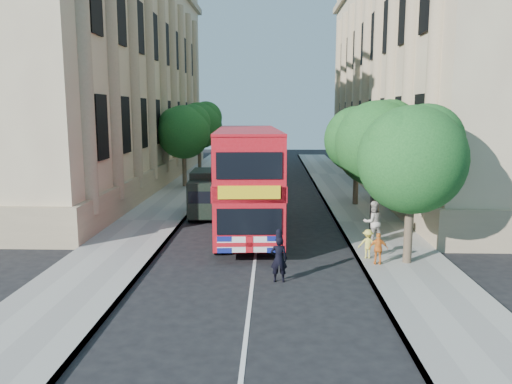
# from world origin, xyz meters

# --- Properties ---
(ground) EXTENTS (120.00, 120.00, 0.00)m
(ground) POSITION_xyz_m (0.00, 0.00, 0.00)
(ground) COLOR black
(ground) RESTS_ON ground
(pavement_right) EXTENTS (3.50, 80.00, 0.12)m
(pavement_right) POSITION_xyz_m (5.75, 10.00, 0.06)
(pavement_right) COLOR gray
(pavement_right) RESTS_ON ground
(pavement_left) EXTENTS (3.50, 80.00, 0.12)m
(pavement_left) POSITION_xyz_m (-5.75, 10.00, 0.06)
(pavement_left) COLOR gray
(pavement_left) RESTS_ON ground
(building_right) EXTENTS (12.00, 38.00, 18.00)m
(building_right) POSITION_xyz_m (13.80, 24.00, 9.00)
(building_right) COLOR tan
(building_right) RESTS_ON ground
(building_left) EXTENTS (12.00, 38.00, 18.00)m
(building_left) POSITION_xyz_m (-13.80, 24.00, 9.00)
(building_left) COLOR tan
(building_left) RESTS_ON ground
(tree_right_near) EXTENTS (4.00, 4.00, 6.08)m
(tree_right_near) POSITION_xyz_m (5.84, 3.03, 4.25)
(tree_right_near) COLOR #473828
(tree_right_near) RESTS_ON ground
(tree_right_mid) EXTENTS (4.20, 4.20, 6.37)m
(tree_right_mid) POSITION_xyz_m (5.84, 9.03, 4.45)
(tree_right_mid) COLOR #473828
(tree_right_mid) RESTS_ON ground
(tree_right_far) EXTENTS (4.00, 4.00, 6.15)m
(tree_right_far) POSITION_xyz_m (5.84, 15.03, 4.31)
(tree_right_far) COLOR #473828
(tree_right_far) RESTS_ON ground
(tree_left_far) EXTENTS (4.00, 4.00, 6.30)m
(tree_left_far) POSITION_xyz_m (-5.96, 22.03, 4.44)
(tree_left_far) COLOR #473828
(tree_left_far) RESTS_ON ground
(tree_left_back) EXTENTS (4.20, 4.20, 6.65)m
(tree_left_back) POSITION_xyz_m (-5.96, 30.03, 4.71)
(tree_left_back) COLOR #473828
(tree_left_back) RESTS_ON ground
(lamp_post) EXTENTS (0.32, 0.32, 5.16)m
(lamp_post) POSITION_xyz_m (5.00, 6.00, 2.51)
(lamp_post) COLOR black
(lamp_post) RESTS_ON pavement_right
(double_decker_bus) EXTENTS (3.41, 10.68, 4.87)m
(double_decker_bus) POSITION_xyz_m (-0.50, 8.00, 2.69)
(double_decker_bus) COLOR #B40C16
(double_decker_bus) RESTS_ON ground
(box_van) EXTENTS (1.96, 4.46, 2.51)m
(box_van) POSITION_xyz_m (-2.90, 11.62, 1.23)
(box_van) COLOR black
(box_van) RESTS_ON ground
(police_constable) EXTENTS (0.59, 0.39, 1.60)m
(police_constable) POSITION_xyz_m (0.90, 1.00, 0.80)
(police_constable) COLOR black
(police_constable) RESTS_ON ground
(woman_pedestrian) EXTENTS (1.03, 0.88, 1.83)m
(woman_pedestrian) POSITION_xyz_m (5.05, 5.87, 1.04)
(woman_pedestrian) COLOR beige
(woman_pedestrian) RESTS_ON pavement_right
(child_a) EXTENTS (0.72, 0.34, 1.20)m
(child_a) POSITION_xyz_m (4.64, 2.71, 0.72)
(child_a) COLOR orange
(child_a) RESTS_ON pavement_right
(child_b) EXTENTS (0.79, 0.52, 1.14)m
(child_b) POSITION_xyz_m (4.40, 3.50, 0.69)
(child_b) COLOR #DECD4B
(child_b) RESTS_ON pavement_right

